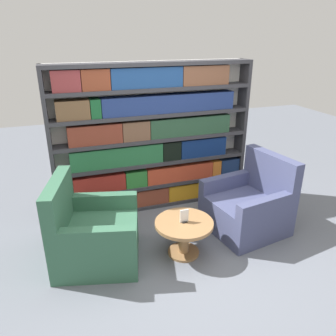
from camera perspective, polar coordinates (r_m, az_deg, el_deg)
The scene contains 6 objects.
ground_plane at distance 3.85m, azimuth 4.41°, elevation -16.26°, with size 14.00×14.00×0.00m, color slate.
bookshelf at distance 4.63m, azimuth -2.68°, elevation 5.00°, with size 2.80×0.30×2.07m.
armchair_left at distance 3.82m, azimuth -12.98°, elevation -11.25°, with size 1.08×1.07×0.99m.
armchair_right at distance 4.41m, azimuth 13.87°, elevation -6.50°, with size 1.02×1.01×0.99m.
coffee_table at distance 3.82m, azimuth 2.79°, elevation -10.89°, with size 0.67×0.67×0.43m.
table_sign at distance 3.72m, azimuth 2.84°, elevation -8.49°, with size 0.10×0.06×0.16m.
Camera 1 is at (-1.25, -2.74, 2.40)m, focal length 35.00 mm.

